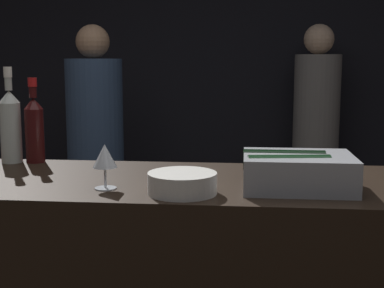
{
  "coord_description": "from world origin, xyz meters",
  "views": [
    {
      "loc": [
        0.18,
        -1.46,
        1.42
      ],
      "look_at": [
        0.0,
        0.36,
        1.14
      ],
      "focal_mm": 50.0,
      "sensor_mm": 36.0,
      "label": 1
    }
  ],
  "objects": [
    {
      "name": "wall_back_chalkboard",
      "position": [
        0.0,
        2.75,
        1.4
      ],
      "size": [
        6.4,
        0.06,
        2.8
      ],
      "color": "black",
      "rests_on": "ground_plane"
    },
    {
      "name": "ice_bin_with_bottles",
      "position": [
        0.35,
        0.23,
        1.08
      ],
      "size": [
        0.35,
        0.27,
        0.12
      ],
      "color": "#9EA0A5",
      "rests_on": "bar_counter"
    },
    {
      "name": "bowl_white",
      "position": [
        -0.01,
        0.13,
        1.05
      ],
      "size": [
        0.21,
        0.21,
        0.07
      ],
      "color": "silver",
      "rests_on": "bar_counter"
    },
    {
      "name": "wine_glass",
      "position": [
        -0.26,
        0.17,
        1.12
      ],
      "size": [
        0.08,
        0.08,
        0.14
      ],
      "color": "silver",
      "rests_on": "bar_counter"
    },
    {
      "name": "white_wine_bottle",
      "position": [
        -0.75,
        0.57,
        1.17
      ],
      "size": [
        0.08,
        0.08,
        0.38
      ],
      "color": "#B2B7AD",
      "rests_on": "bar_counter"
    },
    {
      "name": "red_wine_bottle_tall",
      "position": [
        -0.66,
        0.59,
        1.16
      ],
      "size": [
        0.07,
        0.07,
        0.34
      ],
      "color": "#380F0F",
      "rests_on": "bar_counter"
    },
    {
      "name": "person_in_hoodie",
      "position": [
        -0.77,
        1.83,
        0.91
      ],
      "size": [
        0.36,
        0.36,
        1.64
      ],
      "rotation": [
        0.0,
        0.0,
        -0.67
      ],
      "color": "black",
      "rests_on": "ground_plane"
    },
    {
      "name": "person_blond_tee",
      "position": [
        0.69,
        2.39,
        0.94
      ],
      "size": [
        0.32,
        0.32,
        1.68
      ],
      "rotation": [
        0.0,
        0.0,
        -2.48
      ],
      "color": "black",
      "rests_on": "ground_plane"
    }
  ]
}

